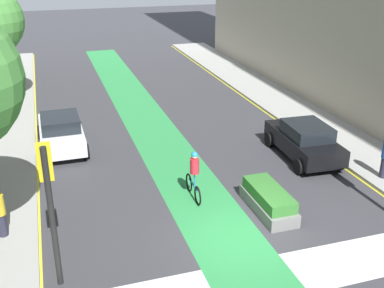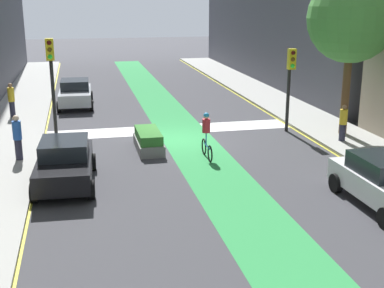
{
  "view_description": "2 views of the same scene",
  "coord_description": "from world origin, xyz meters",
  "px_view_note": "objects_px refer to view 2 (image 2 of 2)",
  "views": [
    {
      "loc": [
        -5.2,
        -11.37,
        8.38
      ],
      "look_at": [
        0.0,
        5.08,
        1.14
      ],
      "focal_mm": 44.33,
      "sensor_mm": 36.0,
      "label": 1
    },
    {
      "loc": [
        4.25,
        22.41,
        6.35
      ],
      "look_at": [
        0.46,
        5.13,
        1.28
      ],
      "focal_mm": 48.56,
      "sensor_mm": 36.0,
      "label": 2
    }
  ],
  "objects_px": {
    "car_black_right_far": "(65,163)",
    "street_tree_near": "(352,19)",
    "traffic_signal_near_right": "(51,70)",
    "pedestrian_sidewalk_right_b": "(11,100)",
    "car_silver_right_near": "(75,93)",
    "pedestrian_sidewalk_right_a": "(18,137)",
    "pedestrian_sidewalk_left_a": "(343,123)",
    "cyclist_in_lane": "(207,134)",
    "traffic_signal_near_left": "(290,74)",
    "median_planter": "(148,141)"
  },
  "relations": [
    {
      "from": "car_black_right_far",
      "to": "street_tree_near",
      "type": "xyz_separation_m",
      "value": [
        -12.54,
        -3.84,
        4.57
      ]
    },
    {
      "from": "traffic_signal_near_right",
      "to": "pedestrian_sidewalk_right_b",
      "type": "bearing_deg",
      "value": -62.19
    },
    {
      "from": "traffic_signal_near_right",
      "to": "street_tree_near",
      "type": "xyz_separation_m",
      "value": [
        -13.07,
        2.39,
        2.19
      ]
    },
    {
      "from": "car_silver_right_near",
      "to": "pedestrian_sidewalk_right_a",
      "type": "bearing_deg",
      "value": 78.28
    },
    {
      "from": "car_silver_right_near",
      "to": "pedestrian_sidewalk_right_b",
      "type": "distance_m",
      "value": 4.3
    },
    {
      "from": "pedestrian_sidewalk_left_a",
      "to": "cyclist_in_lane",
      "type": "bearing_deg",
      "value": 6.1
    },
    {
      "from": "car_silver_right_near",
      "to": "cyclist_in_lane",
      "type": "xyz_separation_m",
      "value": [
        -5.15,
        11.5,
        0.17
      ]
    },
    {
      "from": "car_black_right_far",
      "to": "pedestrian_sidewalk_left_a",
      "type": "height_order",
      "value": "pedestrian_sidewalk_left_a"
    },
    {
      "from": "car_black_right_far",
      "to": "pedestrian_sidewalk_left_a",
      "type": "distance_m",
      "value": 12.19
    },
    {
      "from": "car_black_right_far",
      "to": "street_tree_near",
      "type": "bearing_deg",
      "value": -162.98
    },
    {
      "from": "traffic_signal_near_left",
      "to": "pedestrian_sidewalk_right_b",
      "type": "distance_m",
      "value": 14.46
    },
    {
      "from": "car_black_right_far",
      "to": "pedestrian_sidewalk_right_b",
      "type": "relative_size",
      "value": 2.38
    },
    {
      "from": "traffic_signal_near_right",
      "to": "car_black_right_far",
      "type": "height_order",
      "value": "traffic_signal_near_right"
    },
    {
      "from": "traffic_signal_near_left",
      "to": "pedestrian_sidewalk_right_b",
      "type": "relative_size",
      "value": 2.21
    },
    {
      "from": "pedestrian_sidewalk_right_a",
      "to": "pedestrian_sidewalk_left_a",
      "type": "height_order",
      "value": "pedestrian_sidewalk_right_a"
    },
    {
      "from": "car_silver_right_near",
      "to": "cyclist_in_lane",
      "type": "height_order",
      "value": "cyclist_in_lane"
    },
    {
      "from": "car_silver_right_near",
      "to": "pedestrian_sidewalk_left_a",
      "type": "height_order",
      "value": "pedestrian_sidewalk_left_a"
    },
    {
      "from": "car_black_right_far",
      "to": "cyclist_in_lane",
      "type": "distance_m",
      "value": 5.88
    },
    {
      "from": "traffic_signal_near_left",
      "to": "cyclist_in_lane",
      "type": "xyz_separation_m",
      "value": [
        4.83,
        3.2,
        -1.83
      ]
    },
    {
      "from": "pedestrian_sidewalk_left_a",
      "to": "street_tree_near",
      "type": "bearing_deg",
      "value": -119.04
    },
    {
      "from": "car_black_right_far",
      "to": "cyclist_in_lane",
      "type": "bearing_deg",
      "value": -160.21
    },
    {
      "from": "street_tree_near",
      "to": "pedestrian_sidewalk_right_a",
      "type": "bearing_deg",
      "value": 3.95
    },
    {
      "from": "pedestrian_sidewalk_right_a",
      "to": "street_tree_near",
      "type": "height_order",
      "value": "street_tree_near"
    },
    {
      "from": "traffic_signal_near_left",
      "to": "street_tree_near",
      "type": "bearing_deg",
      "value": 148.31
    },
    {
      "from": "car_black_right_far",
      "to": "pedestrian_sidewalk_right_a",
      "type": "bearing_deg",
      "value": -57.39
    },
    {
      "from": "cyclist_in_lane",
      "to": "traffic_signal_near_left",
      "type": "bearing_deg",
      "value": -146.5
    },
    {
      "from": "cyclist_in_lane",
      "to": "street_tree_near",
      "type": "height_order",
      "value": "street_tree_near"
    },
    {
      "from": "traffic_signal_near_right",
      "to": "pedestrian_sidewalk_left_a",
      "type": "bearing_deg",
      "value": 163.99
    },
    {
      "from": "car_silver_right_near",
      "to": "car_black_right_far",
      "type": "xyz_separation_m",
      "value": [
        0.38,
        13.49,
        0.0
      ]
    },
    {
      "from": "pedestrian_sidewalk_right_a",
      "to": "pedestrian_sidewalk_right_b",
      "type": "relative_size",
      "value": 0.99
    },
    {
      "from": "car_silver_right_near",
      "to": "pedestrian_sidewalk_right_a",
      "type": "relative_size",
      "value": 2.38
    },
    {
      "from": "cyclist_in_lane",
      "to": "pedestrian_sidewalk_right_a",
      "type": "xyz_separation_m",
      "value": [
        7.35,
        -0.86,
        0.09
      ]
    },
    {
      "from": "traffic_signal_near_right",
      "to": "car_silver_right_near",
      "type": "xyz_separation_m",
      "value": [
        -0.91,
        -7.25,
        -2.38
      ]
    },
    {
      "from": "street_tree_near",
      "to": "median_planter",
      "type": "distance_m",
      "value": 10.42
    },
    {
      "from": "pedestrian_sidewalk_right_a",
      "to": "street_tree_near",
      "type": "relative_size",
      "value": 0.25
    },
    {
      "from": "traffic_signal_near_left",
      "to": "traffic_signal_near_right",
      "type": "bearing_deg",
      "value": -5.49
    },
    {
      "from": "median_planter",
      "to": "pedestrian_sidewalk_right_a",
      "type": "bearing_deg",
      "value": 7.97
    },
    {
      "from": "pedestrian_sidewalk_right_b",
      "to": "pedestrian_sidewalk_right_a",
      "type": "bearing_deg",
      "value": 97.74
    },
    {
      "from": "car_silver_right_near",
      "to": "pedestrian_sidewalk_left_a",
      "type": "distance_m",
      "value": 15.8
    },
    {
      "from": "traffic_signal_near_right",
      "to": "pedestrian_sidewalk_right_a",
      "type": "relative_size",
      "value": 2.56
    },
    {
      "from": "median_planter",
      "to": "car_black_right_far",
      "type": "bearing_deg",
      "value": 46.6
    },
    {
      "from": "car_silver_right_near",
      "to": "median_planter",
      "type": "bearing_deg",
      "value": 106.82
    },
    {
      "from": "car_silver_right_near",
      "to": "pedestrian_sidewalk_left_a",
      "type": "bearing_deg",
      "value": 136.77
    },
    {
      "from": "traffic_signal_near_left",
      "to": "cyclist_in_lane",
      "type": "distance_m",
      "value": 6.08
    },
    {
      "from": "car_black_right_far",
      "to": "pedestrian_sidewalk_right_a",
      "type": "distance_m",
      "value": 3.39
    },
    {
      "from": "pedestrian_sidewalk_left_a",
      "to": "car_silver_right_near",
      "type": "bearing_deg",
      "value": -43.23
    },
    {
      "from": "cyclist_in_lane",
      "to": "median_planter",
      "type": "relative_size",
      "value": 0.71
    },
    {
      "from": "pedestrian_sidewalk_right_b",
      "to": "median_planter",
      "type": "height_order",
      "value": "pedestrian_sidewalk_right_b"
    },
    {
      "from": "traffic_signal_near_left",
      "to": "median_planter",
      "type": "height_order",
      "value": "traffic_signal_near_left"
    },
    {
      "from": "traffic_signal_near_right",
      "to": "cyclist_in_lane",
      "type": "height_order",
      "value": "traffic_signal_near_right"
    }
  ]
}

